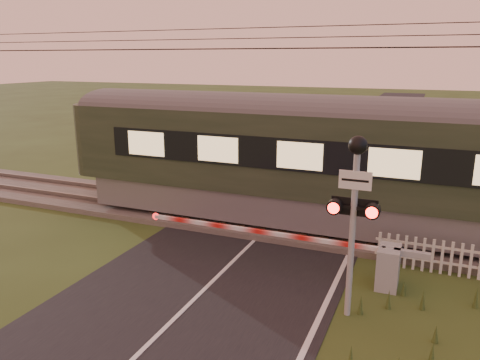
% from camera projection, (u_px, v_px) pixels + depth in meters
% --- Properties ---
extents(ground, '(160.00, 160.00, 0.00)m').
position_uv_depth(ground, '(169.00, 325.00, 9.45)').
color(ground, '#303F18').
rests_on(ground, ground).
extents(road, '(6.00, 140.00, 0.03)m').
position_uv_depth(road, '(164.00, 330.00, 9.24)').
color(road, black).
rests_on(road, ground).
extents(track_bed, '(140.00, 3.40, 0.39)m').
position_uv_depth(track_bed, '(273.00, 221.00, 15.25)').
color(track_bed, '#47423D').
rests_on(track_bed, ground).
extents(overhead_wires, '(120.00, 0.62, 0.62)m').
position_uv_depth(overhead_wires, '(276.00, 41.00, 13.82)').
color(overhead_wires, black).
rests_on(overhead_wires, ground).
extents(boom_gate, '(7.31, 0.76, 1.01)m').
position_uv_depth(boom_gate, '(369.00, 262.00, 11.05)').
color(boom_gate, gray).
rests_on(boom_gate, ground).
extents(crossing_signal, '(0.97, 0.37, 3.79)m').
position_uv_depth(crossing_signal, '(355.00, 196.00, 9.17)').
color(crossing_signal, gray).
rests_on(crossing_signal, ground).
extents(picket_fence, '(3.01, 0.07, 0.88)m').
position_uv_depth(picket_fence, '(437.00, 256.00, 11.62)').
color(picket_fence, silver).
rests_on(picket_fence, ground).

